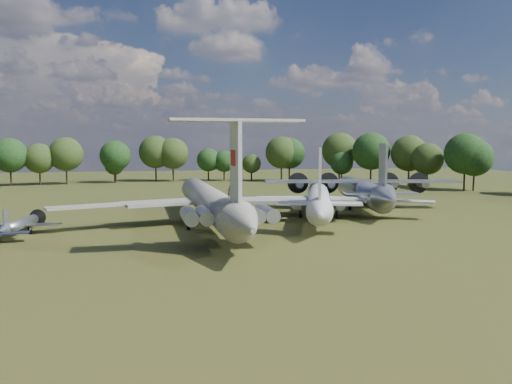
{
  "coord_description": "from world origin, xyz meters",
  "views": [
    {
      "loc": [
        -5.63,
        -73.27,
        12.15
      ],
      "look_at": [
        10.46,
        -2.24,
        5.0
      ],
      "focal_mm": 35.0,
      "sensor_mm": 36.0,
      "label": 1
    }
  ],
  "objects": [
    {
      "name": "small_prop_northwest",
      "position": [
        -21.85,
        -1.74,
        1.01
      ],
      "size": [
        12.17,
        15.2,
        2.02
      ],
      "primitive_type": null,
      "rotation": [
        0.0,
        0.0,
        -0.16
      ],
      "color": "#9A9DA2",
      "rests_on": "ground"
    },
    {
      "name": "person_on_il62",
      "position": [
        3.96,
        -17.25,
        6.53
      ],
      "size": [
        0.61,
        0.44,
        1.58
      ],
      "primitive_type": "imported",
      "rotation": [
        0.0,
        0.0,
        3.25
      ],
      "color": "#906249",
      "rests_on": "il62_airliner"
    },
    {
      "name": "an12_transport",
      "position": [
        33.72,
        11.47,
        2.63
      ],
      "size": [
        43.15,
        46.43,
        5.27
      ],
      "primitive_type": null,
      "rotation": [
        0.0,
        0.0,
        -0.2
      ],
      "color": "#A6A8AE",
      "rests_on": "ground"
    },
    {
      "name": "tu104_jet",
      "position": [
        22.46,
        4.05,
        2.45
      ],
      "size": [
        51.04,
        58.51,
        4.91
      ],
      "primitive_type": null,
      "rotation": [
        0.0,
        0.0,
        -0.34
      ],
      "color": "silver",
      "rests_on": "ground"
    },
    {
      "name": "il62_airliner",
      "position": [
        3.72,
        -1.18,
        2.87
      ],
      "size": [
        45.9,
        59.2,
        5.74
      ],
      "primitive_type": null,
      "rotation": [
        0.0,
        0.0,
        0.01
      ],
      "color": "beige",
      "rests_on": "ground"
    },
    {
      "name": "ground",
      "position": [
        0.0,
        0.0,
        0.0
      ],
      "size": [
        300.0,
        300.0,
        0.0
      ],
      "primitive_type": "plane",
      "color": "#253812",
      "rests_on": "ground"
    }
  ]
}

